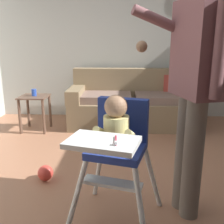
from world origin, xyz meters
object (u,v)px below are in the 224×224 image
(couch, at_px, (133,104))
(adult_standing, at_px, (194,86))
(toy_ball, at_px, (45,173))
(side_table, at_px, (35,105))
(high_chair, at_px, (117,138))
(sippy_cup, at_px, (34,92))

(couch, xyz_separation_m, adult_standing, (0.31, -2.23, 0.65))
(toy_ball, relative_size, side_table, 0.28)
(high_chair, xyz_separation_m, sippy_cup, (-1.24, 2.01, -0.08))
(toy_ball, bearing_deg, couch, 63.71)
(adult_standing, bearing_deg, side_table, -61.99)
(high_chair, height_order, sippy_cup, high_chair)
(couch, height_order, sippy_cup, couch)
(high_chair, height_order, adult_standing, adult_standing)
(toy_ball, bearing_deg, high_chair, -39.20)
(toy_ball, xyz_separation_m, side_table, (-0.56, 1.45, 0.31))
(couch, relative_size, sippy_cup, 19.50)
(high_chair, relative_size, adult_standing, 0.55)
(couch, height_order, toy_ball, couch)
(couch, relative_size, adult_standing, 1.13)
(toy_ball, bearing_deg, sippy_cup, 110.95)
(couch, bearing_deg, high_chair, -5.02)
(couch, distance_m, adult_standing, 2.34)
(adult_standing, xyz_separation_m, side_table, (-1.77, 1.86, -0.60))
(side_table, bearing_deg, sippy_cup, 0.00)
(sippy_cup, bearing_deg, adult_standing, -46.51)
(adult_standing, distance_m, side_table, 2.63)
(high_chair, relative_size, sippy_cup, 9.54)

